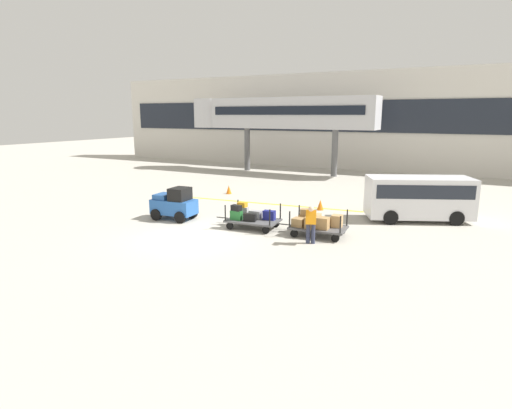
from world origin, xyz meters
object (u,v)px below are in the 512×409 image
object	(u,v)px
baggage_handler	(311,223)
shuttle_van	(419,195)
safety_cone_far	(229,190)
baggage_cart_lead	(251,217)
safety_cone_near	(320,205)
baggage_tug	(175,204)
baggage_cart_middle	(317,223)

from	to	relation	value
baggage_handler	shuttle_van	xyz separation A→B (m)	(3.17, 6.01, 0.37)
baggage_handler	safety_cone_far	size ratio (longest dim) A/B	2.84
baggage_handler	shuttle_van	world-z (taller)	shuttle_van
baggage_cart_lead	baggage_handler	xyz separation A→B (m)	(3.23, -1.00, 0.35)
safety_cone_near	baggage_tug	bearing A→B (deg)	-136.26
baggage_tug	shuttle_van	size ratio (longest dim) A/B	0.42
baggage_cart_middle	baggage_handler	bearing A→B (deg)	-80.87
baggage_tug	safety_cone_near	world-z (taller)	baggage_tug
baggage_cart_lead	safety_cone_near	xyz separation A→B (m)	(1.52, 4.93, -0.24)
baggage_cart_lead	safety_cone_far	xyz separation A→B (m)	(-5.28, 6.61, -0.24)
baggage_tug	shuttle_van	world-z (taller)	shuttle_van
baggage_cart_middle	safety_cone_far	size ratio (longest dim) A/B	5.54
baggage_cart_lead	shuttle_van	xyz separation A→B (m)	(6.40, 5.01, 0.72)
baggage_handler	safety_cone_far	xyz separation A→B (m)	(-8.51, 7.62, -0.59)
baggage_tug	safety_cone_far	world-z (taller)	baggage_tug
baggage_cart_lead	baggage_handler	size ratio (longest dim) A/B	1.95
baggage_cart_lead	baggage_handler	bearing A→B (deg)	-17.24
baggage_cart_lead	shuttle_van	bearing A→B (deg)	38.06
baggage_cart_lead	baggage_cart_middle	xyz separation A→B (m)	(3.03, 0.24, 0.02)
baggage_tug	baggage_handler	distance (m)	7.29
baggage_tug	baggage_cart_middle	bearing A→B (deg)	4.92
baggage_cart_middle	safety_cone_far	bearing A→B (deg)	142.51
baggage_cart_middle	baggage_cart_lead	bearing A→B (deg)	-175.53
safety_cone_near	baggage_handler	bearing A→B (deg)	-73.87
baggage_handler	safety_cone_near	bearing A→B (deg)	106.13
baggage_cart_middle	baggage_handler	distance (m)	1.30
safety_cone_near	safety_cone_far	bearing A→B (deg)	166.12
baggage_cart_middle	baggage_handler	world-z (taller)	baggage_handler
safety_cone_near	safety_cone_far	xyz separation A→B (m)	(-6.79, 1.68, 0.00)
baggage_handler	safety_cone_near	size ratio (longest dim) A/B	2.84
baggage_handler	shuttle_van	size ratio (longest dim) A/B	0.30
safety_cone_near	baggage_cart_middle	bearing A→B (deg)	-72.09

